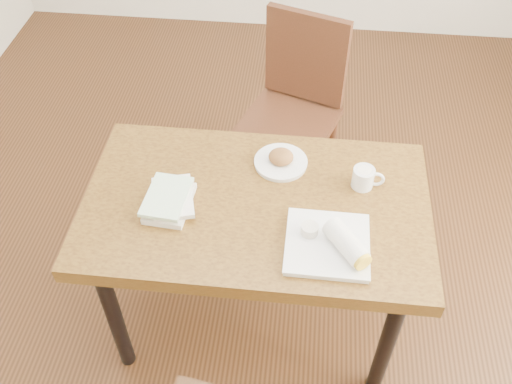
# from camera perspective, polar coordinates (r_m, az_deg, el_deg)

# --- Properties ---
(ground) EXTENTS (4.00, 5.00, 0.01)m
(ground) POSITION_cam_1_polar(r_m,az_deg,el_deg) (2.62, 0.00, -12.26)
(ground) COLOR #472814
(ground) RESTS_ON ground
(table) EXTENTS (1.23, 0.74, 0.75)m
(table) POSITION_cam_1_polar(r_m,az_deg,el_deg) (2.07, 0.00, -2.63)
(table) COLOR brown
(table) RESTS_ON ground
(chair_far) EXTENTS (0.54, 0.54, 0.95)m
(chair_far) POSITION_cam_1_polar(r_m,az_deg,el_deg) (2.78, 3.95, 9.08)
(chair_far) COLOR #411F12
(chair_far) RESTS_ON ground
(plate_scone) EXTENTS (0.20, 0.20, 0.06)m
(plate_scone) POSITION_cam_1_polar(r_m,az_deg,el_deg) (2.13, 2.50, 3.18)
(plate_scone) COLOR white
(plate_scone) RESTS_ON table
(coffee_mug) EXTENTS (0.12, 0.08, 0.08)m
(coffee_mug) POSITION_cam_1_polar(r_m,az_deg,el_deg) (2.07, 10.77, 1.43)
(coffee_mug) COLOR white
(coffee_mug) RESTS_ON table
(plate_burrito) EXTENTS (0.28, 0.28, 0.09)m
(plate_burrito) POSITION_cam_1_polar(r_m,az_deg,el_deg) (1.87, 7.71, -5.13)
(plate_burrito) COLOR white
(plate_burrito) RESTS_ON table
(book_stack) EXTENTS (0.19, 0.24, 0.06)m
(book_stack) POSITION_cam_1_polar(r_m,az_deg,el_deg) (2.00, -8.61, -0.76)
(book_stack) COLOR white
(book_stack) RESTS_ON table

